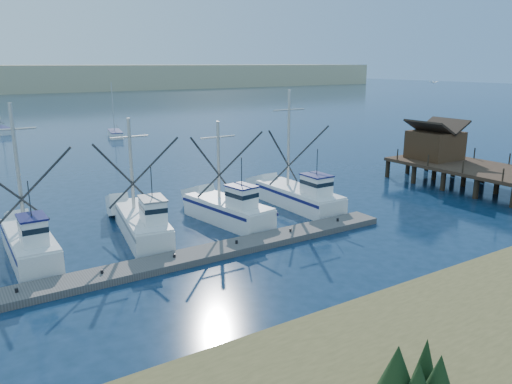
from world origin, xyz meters
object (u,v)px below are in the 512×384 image
timber_pier (467,158)px  sailboat_near (115,134)px  floating_dock (175,261)px  sailboat_far (2,130)px

timber_pier → sailboat_near: 50.61m
sailboat_near → floating_dock: bearing=-92.8°
timber_pier → sailboat_far: size_ratio=2.47×
timber_pier → sailboat_far: (-30.72, 61.61, -2.08)m
sailboat_far → sailboat_near: bearing=-52.3°
floating_dock → sailboat_near: (12.47, 50.11, 0.30)m
sailboat_far → floating_dock: bearing=-95.7°
floating_dock → sailboat_far: (-1.34, 64.07, 0.30)m
floating_dock → timber_pier: bearing=4.7°
floating_dock → timber_pier: timber_pier is taller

